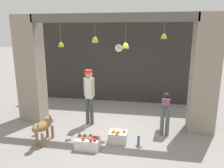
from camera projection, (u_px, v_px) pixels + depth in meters
name	position (u px, v px, depth m)	size (l,w,h in m)	color
ground_plane	(110.00, 127.00, 6.53)	(60.00, 60.00, 0.00)	gray
shop_back_wall	(122.00, 61.00, 8.65)	(6.50, 0.12, 3.28)	#2D2B28
shop_pillar_left	(31.00, 69.00, 6.88)	(0.70, 0.60, 3.28)	gray
shop_pillar_right	(205.00, 75.00, 5.99)	(0.70, 0.60, 3.28)	gray
storefront_awning	(110.00, 19.00, 5.91)	(4.60, 0.25, 0.96)	#5B564C
dog	(43.00, 126.00, 5.54)	(0.30, 0.95, 0.66)	olive
shopkeeper	(89.00, 93.00, 6.54)	(0.34, 0.29, 1.70)	#424247
worker_stooping	(166.00, 109.00, 6.09)	(0.28, 0.80, 1.05)	#56565B
fruit_crate_oranges	(118.00, 137.00, 5.66)	(0.47, 0.38, 0.34)	silver
fruit_crate_apples	(88.00, 143.00, 5.33)	(0.58, 0.34, 0.34)	silver
water_bottle	(138.00, 141.00, 5.50)	(0.07, 0.07, 0.24)	#2D60AD
wall_clock	(119.00, 48.00, 8.47)	(0.32, 0.03, 0.32)	black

